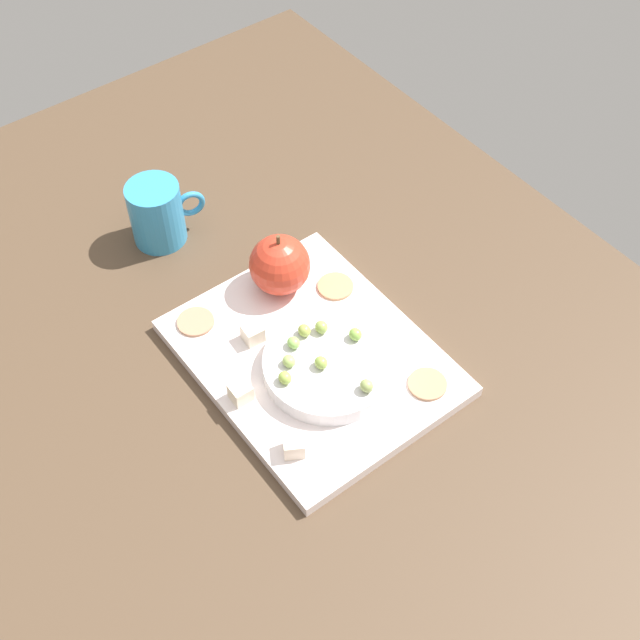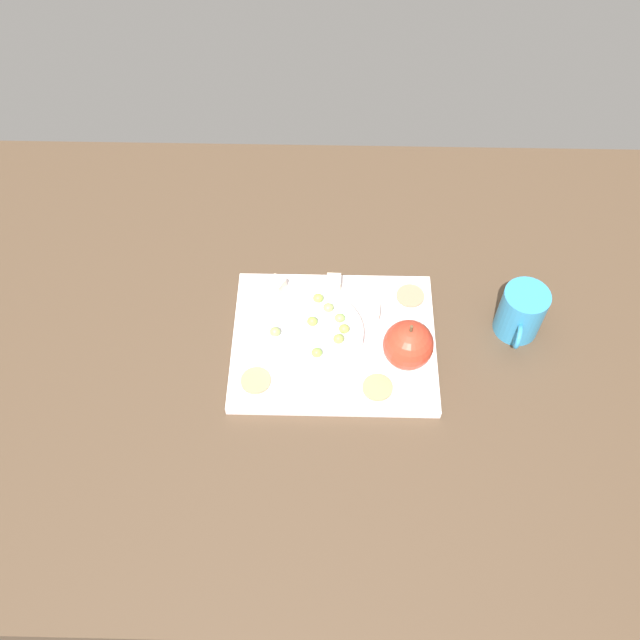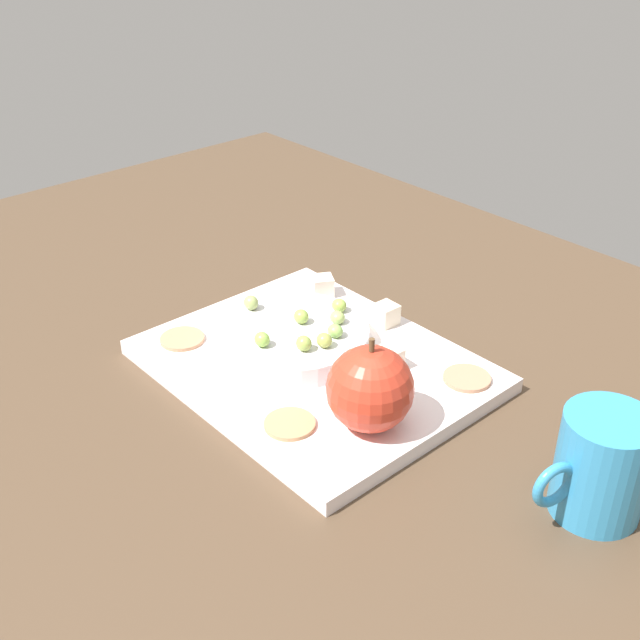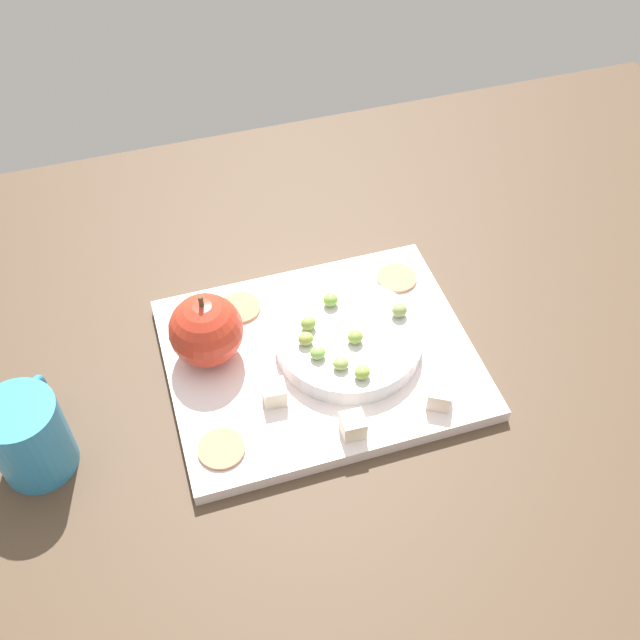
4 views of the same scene
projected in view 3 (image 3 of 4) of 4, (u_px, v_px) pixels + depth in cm
name	position (u px, v px, depth cm)	size (l,w,h in cm)	color
table	(317.00, 378.00, 82.55)	(132.30, 90.79, 3.61)	#4C3928
platter	(314.00, 366.00, 79.89)	(32.08, 25.65, 1.56)	white
serving_dish	(293.00, 337.00, 80.96)	(15.60, 15.60, 2.21)	silver
apple_whole	(370.00, 389.00, 68.41)	(7.72, 7.72, 7.72)	red
apple_stem	(372.00, 345.00, 66.16)	(0.50, 0.50, 1.20)	brown
cheese_cube_0	(323.00, 286.00, 90.58)	(2.29, 2.29, 2.29)	#F8E2C9
cheese_cube_1	(389.00, 359.00, 77.49)	(2.29, 2.29, 2.29)	#F5E5C9
cheese_cube_2	(386.00, 314.00, 84.96)	(2.29, 2.29, 2.29)	#F1E3C4
cracker_0	(182.00, 339.00, 82.46)	(4.60, 4.60, 0.40)	tan
cracker_1	(467.00, 378.00, 76.23)	(4.60, 4.60, 0.40)	tan
cracker_2	(290.00, 424.00, 70.09)	(4.60, 4.60, 0.40)	tan
grape_0	(335.00, 331.00, 78.66)	(1.65, 1.48, 1.35)	#8DC35B
grape_1	(304.00, 343.00, 76.46)	(1.65, 1.48, 1.54)	#92AE4E
grape_2	(339.00, 305.00, 83.04)	(1.65, 1.48, 1.43)	#98B94C
grape_3	(251.00, 303.00, 83.41)	(1.65, 1.48, 1.55)	#98AC5F
grape_4	(340.00, 319.00, 80.78)	(1.65, 1.48, 1.32)	#9EBB60
grape_5	(324.00, 340.00, 77.02)	(1.65, 1.48, 1.45)	#9EAE4D
grape_6	(303.00, 316.00, 81.09)	(1.65, 1.48, 1.50)	#93B24B
grape_7	(262.00, 339.00, 77.13)	(1.65, 1.48, 1.49)	#8ABD4C
cup	(601.00, 466.00, 61.17)	(7.16, 10.25, 8.96)	#338DC3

